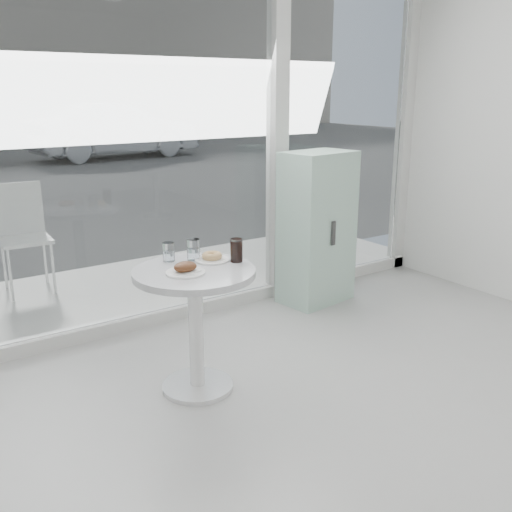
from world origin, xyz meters
TOP-DOWN VIEW (x-y plane):
  - storefront at (0.07, 3.00)m, footprint 5.00×0.14m
  - main_table at (-0.50, 1.90)m, footprint 0.72×0.72m
  - patio_deck at (0.00, 3.80)m, footprint 5.60×1.60m
  - mint_cabinet at (1.09, 2.69)m, footprint 0.64×0.47m
  - patio_chair at (-0.94, 4.25)m, footprint 0.43×0.43m
  - car_silver at (3.65, 14.12)m, footprint 4.48×1.86m
  - plate_fritter at (-0.57, 1.86)m, footprint 0.23×0.23m
  - plate_donut at (-0.33, 1.99)m, footprint 0.21×0.21m
  - water_tumbler_a at (-0.55, 2.13)m, footprint 0.07×0.07m
  - water_tumbler_b at (-0.41, 2.08)m, footprint 0.08×0.08m
  - cola_glass at (-0.21, 1.89)m, footprint 0.08×0.08m

SIDE VIEW (x-z plane):
  - patio_deck at x=0.00m, z-range 0.00..0.05m
  - main_table at x=-0.50m, z-range 0.17..0.94m
  - patio_chair at x=-0.94m, z-range 0.11..1.06m
  - mint_cabinet at x=1.09m, z-range 0.00..1.29m
  - car_silver at x=3.65m, z-range 0.00..1.44m
  - plate_donut at x=-0.33m, z-range 0.76..0.82m
  - plate_fritter at x=-0.57m, z-range 0.76..0.83m
  - water_tumbler_a at x=-0.55m, z-range 0.76..0.88m
  - water_tumbler_b at x=-0.41m, z-range 0.76..0.89m
  - cola_glass at x=-0.21m, z-range 0.77..0.91m
  - storefront at x=0.07m, z-range 0.21..3.21m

